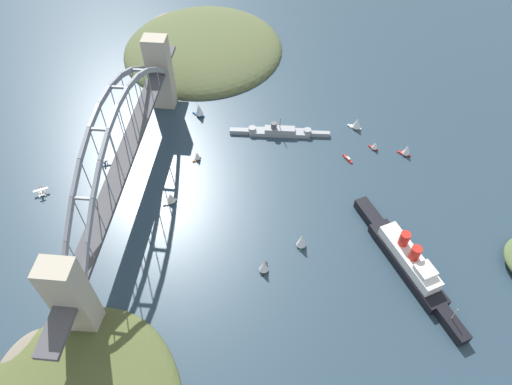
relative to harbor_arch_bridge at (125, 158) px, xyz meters
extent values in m
plane|color=#283D4C|center=(0.00, 0.00, -31.02)|extent=(1400.00, 1400.00, 0.00)
cube|color=#ADA38E|center=(-91.48, 0.00, -2.79)|extent=(12.15, 16.60, 56.46)
cube|color=#ADA38E|center=(91.48, 0.00, -2.79)|extent=(12.15, 16.60, 56.46)
cube|color=#47474C|center=(0.00, 0.00, 0.18)|extent=(170.81, 11.26, 2.40)
cube|color=#47474C|center=(-109.55, 0.00, 0.18)|extent=(24.00, 11.26, 2.40)
cube|color=#47474C|center=(109.55, 0.00, 0.18)|extent=(24.00, 11.26, 2.40)
cube|color=gray|center=(-79.60, -5.07, 7.28)|extent=(19.69, 1.80, 16.69)
cube|color=gray|center=(-61.91, -5.07, 19.90)|extent=(19.38, 1.80, 13.76)
cube|color=gray|center=(-44.22, -5.07, 29.36)|extent=(18.99, 1.80, 10.81)
cube|color=gray|center=(-26.53, -5.07, 35.67)|extent=(18.52, 1.80, 7.82)
cube|color=gray|center=(-8.84, -5.07, 38.83)|extent=(17.97, 1.80, 4.76)
cube|color=gray|center=(8.84, -5.07, 38.83)|extent=(17.97, 1.80, 4.76)
cube|color=gray|center=(26.53, -5.07, 35.67)|extent=(18.52, 1.80, 7.82)
cube|color=gray|center=(44.22, -5.07, 29.36)|extent=(18.99, 1.80, 10.81)
cube|color=gray|center=(61.91, -5.07, 19.90)|extent=(19.38, 1.80, 13.76)
cube|color=gray|center=(79.60, -5.07, 7.28)|extent=(19.69, 1.80, 16.69)
cube|color=gray|center=(-79.60, 5.07, 7.28)|extent=(19.69, 1.80, 16.69)
cube|color=gray|center=(-61.91, 5.07, 19.90)|extent=(19.38, 1.80, 13.76)
cube|color=gray|center=(-44.22, 5.07, 29.36)|extent=(18.99, 1.80, 10.81)
cube|color=gray|center=(-26.53, 5.07, 35.67)|extent=(18.52, 1.80, 7.82)
cube|color=gray|center=(-8.84, 5.07, 38.83)|extent=(17.97, 1.80, 4.76)
cube|color=gray|center=(8.84, 5.07, 38.83)|extent=(17.97, 1.80, 4.76)
cube|color=gray|center=(26.53, 5.07, 35.67)|extent=(18.52, 1.80, 7.82)
cube|color=gray|center=(44.22, 5.07, 29.36)|extent=(18.99, 1.80, 10.81)
cube|color=gray|center=(61.91, 5.07, 19.90)|extent=(19.38, 1.80, 13.76)
cube|color=gray|center=(79.60, 5.07, 7.28)|extent=(19.69, 1.80, 16.69)
cube|color=gray|center=(-88.44, 0.00, 0.18)|extent=(1.40, 10.13, 1.40)
cube|color=gray|center=(-53.06, 0.00, 25.42)|extent=(1.40, 10.13, 1.40)
cube|color=gray|center=(-17.69, 0.00, 38.04)|extent=(1.40, 10.13, 1.40)
cube|color=gray|center=(17.69, 0.00, 38.04)|extent=(1.40, 10.13, 1.40)
cube|color=gray|center=(53.06, 0.00, 25.42)|extent=(1.40, 10.13, 1.40)
cube|color=gray|center=(88.44, 0.00, 0.18)|extent=(1.40, 10.13, 1.40)
cylinder|color=gray|center=(-70.75, -5.07, 7.88)|extent=(0.56, 0.56, 13.00)
cylinder|color=gray|center=(-70.75, 5.07, 7.88)|extent=(0.56, 0.56, 13.00)
cylinder|color=gray|center=(-53.06, -5.07, 13.40)|extent=(0.56, 0.56, 24.04)
cylinder|color=gray|center=(-53.06, 5.07, 13.40)|extent=(0.56, 0.56, 24.04)
cylinder|color=gray|center=(-35.38, -5.07, 17.34)|extent=(0.56, 0.56, 31.93)
cylinder|color=gray|center=(-35.38, 5.07, 17.34)|extent=(0.56, 0.56, 31.93)
cylinder|color=gray|center=(-17.69, -5.07, 19.71)|extent=(0.56, 0.56, 36.66)
cylinder|color=gray|center=(-17.69, 5.07, 19.71)|extent=(0.56, 0.56, 36.66)
cylinder|color=gray|center=(0.00, -5.07, 20.50)|extent=(0.56, 0.56, 38.24)
cylinder|color=gray|center=(0.00, 5.07, 20.50)|extent=(0.56, 0.56, 38.24)
cylinder|color=gray|center=(17.69, -5.07, 19.71)|extent=(0.56, 0.56, 36.66)
cylinder|color=gray|center=(17.69, 5.07, 19.71)|extent=(0.56, 0.56, 36.66)
cylinder|color=gray|center=(35.38, -5.07, 17.34)|extent=(0.56, 0.56, 31.93)
cylinder|color=gray|center=(35.38, 5.07, 17.34)|extent=(0.56, 0.56, 31.93)
cylinder|color=gray|center=(53.06, -5.07, 13.40)|extent=(0.56, 0.56, 24.04)
cylinder|color=gray|center=(53.06, 5.07, 13.40)|extent=(0.56, 0.56, 24.04)
cylinder|color=gray|center=(70.75, -5.07, 7.88)|extent=(0.56, 0.56, 13.00)
cylinder|color=gray|center=(70.75, 5.07, 7.88)|extent=(0.56, 0.56, 13.00)
ellipsoid|color=#515B38|center=(-169.44, 16.66, -31.02)|extent=(145.13, 138.87, 31.42)
ellipsoid|color=#756B5B|center=(-202.10, -21.53, -31.02)|extent=(50.79, 41.66, 17.28)
ellipsoid|color=#756B5B|center=(120.88, -21.11, -31.02)|extent=(51.20, 31.92, 11.12)
cube|color=black|center=(40.78, 167.31, -28.01)|extent=(58.55, 39.29, 6.02)
cube|color=black|center=(75.90, 186.22, -28.01)|extent=(20.79, 15.46, 6.02)
cube|color=black|center=(5.67, 148.40, -28.01)|extent=(21.44, 16.67, 6.02)
cube|color=white|center=(40.78, 167.31, -21.69)|extent=(44.50, 30.56, 6.64)
cube|color=white|center=(51.65, 173.16, -16.77)|extent=(13.10, 12.87, 3.20)
cylinder|color=red|center=(42.76, 168.38, -14.07)|extent=(5.58, 5.58, 8.59)
cylinder|color=red|center=(33.87, 163.59, -14.07)|extent=(5.58, 5.58, 8.59)
cylinder|color=tan|center=(73.70, 185.04, -20.01)|extent=(0.50, 0.50, 10.00)
cube|color=gray|center=(-64.29, 89.96, -29.40)|extent=(9.31, 43.59, 3.25)
cube|color=gray|center=(-65.38, 118.83, -29.40)|extent=(4.00, 14.56, 3.25)
cube|color=gray|center=(-63.19, 61.09, -29.40)|extent=(4.69, 14.59, 3.25)
cube|color=gray|center=(-64.29, 89.96, -26.46)|extent=(6.95, 21.88, 2.62)
cylinder|color=gray|center=(-65.04, 109.81, -26.67)|extent=(5.37, 5.37, 2.20)
cylinder|color=gray|center=(-63.53, 70.11, -26.67)|extent=(5.37, 5.37, 2.20)
cylinder|color=gray|center=(-64.29, 89.96, -20.15)|extent=(0.60, 0.60, 10.00)
cylinder|color=#4C4C51|center=(-64.12, 85.63, -22.95)|extent=(4.22, 4.22, 4.40)
cylinder|color=#B7B7B2|center=(-25.36, -26.01, -30.57)|extent=(6.16, 3.03, 0.90)
cylinder|color=#B7B7B2|center=(-24.17, -29.18, -30.57)|extent=(6.16, 3.03, 0.90)
cylinder|color=navy|center=(-25.36, -26.01, -29.55)|extent=(0.14, 0.14, 1.15)
cylinder|color=navy|center=(-24.17, -29.18, -29.55)|extent=(0.14, 0.14, 1.15)
ellipsoid|color=beige|center=(-24.77, -27.60, -28.36)|extent=(7.44, 3.76, 1.21)
cylinder|color=navy|center=(-21.61, -26.42, -28.36)|extent=(1.15, 1.36, 1.15)
cube|color=beige|center=(-23.89, -27.27, -27.85)|extent=(5.05, 9.82, 0.20)
cube|color=beige|center=(-27.85, -28.76, -28.24)|extent=(2.34, 3.89, 0.12)
cube|color=navy|center=(-27.85, -28.76, -27.01)|extent=(1.07, 0.50, 1.50)
cylinder|color=#B7B7B2|center=(7.73, -60.49, -30.57)|extent=(5.79, 3.64, 0.90)
cylinder|color=#B7B7B2|center=(6.09, -57.38, -30.57)|extent=(5.79, 3.64, 0.90)
cylinder|color=maroon|center=(7.73, -60.49, -29.61)|extent=(0.14, 0.14, 1.03)
cylinder|color=maroon|center=(6.09, -57.38, -29.61)|extent=(0.14, 0.14, 1.03)
ellipsoid|color=silver|center=(6.91, -58.93, -28.35)|extent=(7.88, 5.11, 1.48)
cylinder|color=maroon|center=(3.68, -60.64, -28.35)|extent=(1.36, 1.62, 1.41)
cube|color=silver|center=(6.01, -59.41, -27.72)|extent=(5.86, 9.03, 0.20)
cube|color=silver|center=(10.07, -57.26, -28.21)|extent=(2.63, 3.64, 0.12)
cube|color=maroon|center=(10.07, -57.26, -26.86)|extent=(1.03, 0.62, 1.50)
cube|color=#B2231E|center=(-51.67, 177.25, -30.59)|extent=(4.67, 6.19, 0.87)
cube|color=#B2231E|center=(-53.17, 173.83, -30.59)|extent=(1.84, 2.19, 0.87)
cube|color=#B2231E|center=(-50.16, 180.66, -30.59)|extent=(2.05, 2.28, 0.87)
cylinder|color=tan|center=(-51.85, 176.82, -25.94)|extent=(0.16, 0.16, 8.43)
cone|color=white|center=(-51.19, 178.31, -26.36)|extent=(6.77, 6.77, 6.74)
cube|color=#B2231E|center=(-55.41, 156.45, -30.57)|extent=(4.35, 4.77, 0.91)
cube|color=#B2231E|center=(-57.25, 154.10, -30.57)|extent=(1.64, 1.74, 0.91)
cube|color=#B2231E|center=(-53.58, 158.80, -30.57)|extent=(1.78, 1.85, 0.91)
cylinder|color=tan|center=(-55.64, 156.15, -26.92)|extent=(0.16, 0.16, 6.40)
cone|color=white|center=(-54.84, 157.18, -27.24)|extent=(5.75, 5.75, 5.12)
cube|color=brown|center=(-32.79, 34.71, -30.63)|extent=(4.45, 4.26, 0.78)
cube|color=brown|center=(-30.72, 32.89, -30.63)|extent=(1.64, 1.60, 0.78)
cube|color=brown|center=(-34.86, 36.53, -30.63)|extent=(1.76, 1.74, 0.78)
cylinder|color=tan|center=(-32.53, 34.48, -26.83)|extent=(0.16, 0.16, 6.84)
cone|color=white|center=(-33.44, 35.28, -27.17)|extent=(5.34, 5.34, 5.47)
cube|color=#234C8C|center=(-80.23, 27.63, -30.53)|extent=(4.65, 6.62, 0.99)
cube|color=#234C8C|center=(-81.92, 23.85, -30.53)|extent=(1.80, 2.32, 0.99)
cube|color=#234C8C|center=(-78.54, 31.41, -30.53)|extent=(1.99, 2.40, 0.99)
cylinder|color=tan|center=(-80.44, 27.16, -24.34)|extent=(0.16, 0.16, 11.38)
cone|color=white|center=(-79.70, 28.81, -24.91)|extent=(7.52, 7.52, 9.10)
cube|color=silver|center=(-76.46, 144.28, -30.53)|extent=(5.13, 6.92, 0.99)
cube|color=silver|center=(-78.05, 140.42, -30.53)|extent=(2.03, 2.44, 0.99)
cube|color=silver|center=(-74.86, 148.14, -30.53)|extent=(2.28, 2.54, 0.99)
cylinder|color=tan|center=(-76.66, 143.80, -25.24)|extent=(0.16, 0.16, 9.58)
cone|color=white|center=(-75.96, 145.49, -25.72)|extent=(7.50, 7.50, 7.66)
cube|color=#B2231E|center=(-42.84, 138.02, -30.47)|extent=(5.86, 5.00, 1.11)
cube|color=#B2231E|center=(-45.97, 135.78, -30.47)|extent=(2.21, 2.02, 1.11)
cube|color=#B2231E|center=(-39.71, 140.26, -30.47)|extent=(2.34, 2.20, 1.11)
cube|color=beige|center=(-42.26, 138.44, -29.43)|extent=(3.28, 2.99, 0.95)
cube|color=black|center=(49.64, 87.76, -30.59)|extent=(5.99, 3.56, 0.86)
cube|color=black|center=(45.97, 88.46, -30.59)|extent=(2.05, 1.48, 0.86)
cube|color=black|center=(53.32, 87.05, -30.59)|extent=(2.10, 1.71, 0.86)
cylinder|color=tan|center=(49.18, 87.85, -25.41)|extent=(0.16, 0.16, 9.51)
cone|color=white|center=(50.79, 87.54, -25.88)|extent=(6.02, 6.02, 7.61)
cube|color=silver|center=(6.61, 24.42, -30.56)|extent=(5.43, 6.08, 0.93)
cube|color=silver|center=(8.95, 21.35, -30.56)|extent=(2.04, 2.20, 0.93)
cube|color=silver|center=(4.28, 27.50, -30.56)|extent=(2.21, 2.33, 0.93)
cylinder|color=tan|center=(6.91, 24.04, -26.05)|extent=(0.16, 0.16, 8.08)
cone|color=silver|center=(5.89, 25.38, -26.45)|extent=(7.44, 7.44, 6.47)
cube|color=#2D6B3D|center=(30.65, 108.14, -30.64)|extent=(6.42, 3.20, 0.77)
cube|color=#2D6B3D|center=(26.49, 108.39, -30.64)|extent=(2.16, 1.40, 0.77)
cube|color=#2D6B3D|center=(34.81, 107.88, -30.64)|extent=(2.17, 1.65, 0.77)
cylinder|color=tan|center=(30.13, 108.17, -24.91)|extent=(0.16, 0.16, 10.68)
cone|color=white|center=(31.95, 108.06, -25.45)|extent=(6.07, 6.07, 8.55)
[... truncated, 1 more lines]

